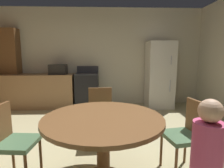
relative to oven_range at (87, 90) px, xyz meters
The scene contains 12 objects.
ground_plane 2.82m from the oven_range, 81.90° to the right, with size 14.00×14.00×0.00m, color tan.
wall_back 1.04m from the oven_range, 45.35° to the left, with size 5.94×0.12×2.70m, color beige.
kitchen_counter 1.32m from the oven_range, behind, with size 1.93×0.60×0.90m, color #9E754C.
pantry_column 2.15m from the oven_range, behind, with size 0.44×0.36×2.10m, color brown.
oven_range is the anchor object (origin of this frame).
refrigerator 2.00m from the oven_range, ahead, with size 0.68×0.68×1.76m.
microwave 0.94m from the oven_range, behind, with size 0.44×0.32×0.26m, color black.
dining_table 3.12m from the oven_range, 81.51° to the right, with size 1.26×1.26×0.76m.
chair_west 3.04m from the oven_range, 100.27° to the right, with size 0.43×0.43×0.87m.
chair_north 2.11m from the oven_range, 78.87° to the right, with size 0.42×0.42×0.87m.
chair_east 3.25m from the oven_range, 63.46° to the right, with size 0.46×0.46×0.87m.
person_child 3.89m from the oven_range, 71.67° to the right, with size 0.31×0.31×1.09m.
Camera 1 is at (0.09, -2.15, 1.39)m, focal length 29.25 mm.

